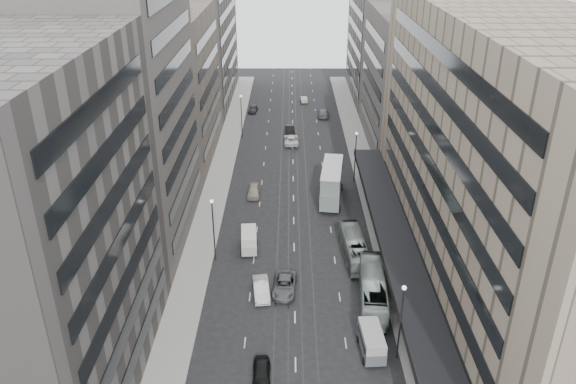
{
  "coord_description": "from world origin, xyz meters",
  "views": [
    {
      "loc": [
        -0.58,
        -46.32,
        37.87
      ],
      "look_at": [
        -0.79,
        20.02,
        5.4
      ],
      "focal_mm": 35.0,
      "sensor_mm": 36.0,
      "label": 1
    }
  ],
  "objects_px": {
    "bus_near": "(373,289)",
    "sedan_1": "(261,289)",
    "sedan_2": "(285,285)",
    "double_decker": "(332,182)",
    "panel_van": "(249,240)",
    "bus_far": "(354,247)",
    "vw_microbus": "(372,341)",
    "pedestrian": "(440,357)",
    "sedan_0": "(262,373)"
  },
  "relations": [
    {
      "from": "sedan_2",
      "to": "pedestrian",
      "type": "bearing_deg",
      "value": -34.32
    },
    {
      "from": "sedan_0",
      "to": "sedan_1",
      "type": "distance_m",
      "value": 12.74
    },
    {
      "from": "double_decker",
      "to": "bus_far",
      "type": "bearing_deg",
      "value": -76.25
    },
    {
      "from": "pedestrian",
      "to": "sedan_1",
      "type": "bearing_deg",
      "value": -59.42
    },
    {
      "from": "double_decker",
      "to": "panel_van",
      "type": "distance_m",
      "value": 18.03
    },
    {
      "from": "double_decker",
      "to": "sedan_1",
      "type": "height_order",
      "value": "double_decker"
    },
    {
      "from": "vw_microbus",
      "to": "sedan_2",
      "type": "bearing_deg",
      "value": 126.47
    },
    {
      "from": "bus_far",
      "to": "sedan_1",
      "type": "relative_size",
      "value": 2.13
    },
    {
      "from": "sedan_0",
      "to": "vw_microbus",
      "type": "bearing_deg",
      "value": 16.82
    },
    {
      "from": "bus_far",
      "to": "sedan_2",
      "type": "bearing_deg",
      "value": 35.96
    },
    {
      "from": "panel_van",
      "to": "sedan_0",
      "type": "height_order",
      "value": "panel_van"
    },
    {
      "from": "panel_van",
      "to": "sedan_0",
      "type": "relative_size",
      "value": 1.07
    },
    {
      "from": "double_decker",
      "to": "panel_van",
      "type": "height_order",
      "value": "double_decker"
    },
    {
      "from": "bus_near",
      "to": "double_decker",
      "type": "xyz_separation_m",
      "value": [
        -2.92,
        24.52,
        1.31
      ]
    },
    {
      "from": "bus_far",
      "to": "vw_microbus",
      "type": "height_order",
      "value": "bus_far"
    },
    {
      "from": "sedan_1",
      "to": "pedestrian",
      "type": "distance_m",
      "value": 20.4
    },
    {
      "from": "bus_far",
      "to": "pedestrian",
      "type": "distance_m",
      "value": 19.72
    },
    {
      "from": "vw_microbus",
      "to": "sedan_1",
      "type": "distance_m",
      "value": 14.39
    },
    {
      "from": "sedan_0",
      "to": "sedan_1",
      "type": "bearing_deg",
      "value": 90.96
    },
    {
      "from": "bus_near",
      "to": "panel_van",
      "type": "distance_m",
      "value": 17.68
    },
    {
      "from": "panel_van",
      "to": "pedestrian",
      "type": "xyz_separation_m",
      "value": [
        19.14,
        -20.44,
        -0.43
      ]
    },
    {
      "from": "vw_microbus",
      "to": "sedan_1",
      "type": "height_order",
      "value": "vw_microbus"
    },
    {
      "from": "vw_microbus",
      "to": "sedan_1",
      "type": "bearing_deg",
      "value": 136.46
    },
    {
      "from": "double_decker",
      "to": "sedan_1",
      "type": "relative_size",
      "value": 2.12
    },
    {
      "from": "double_decker",
      "to": "sedan_1",
      "type": "distance_m",
      "value": 25.29
    },
    {
      "from": "sedan_1",
      "to": "pedestrian",
      "type": "height_order",
      "value": "pedestrian"
    },
    {
      "from": "bus_near",
      "to": "sedan_1",
      "type": "relative_size",
      "value": 2.43
    },
    {
      "from": "vw_microbus",
      "to": "bus_near",
      "type": "bearing_deg",
      "value": 77.93
    },
    {
      "from": "pedestrian",
      "to": "vw_microbus",
      "type": "bearing_deg",
      "value": -43.2
    },
    {
      "from": "double_decker",
      "to": "vw_microbus",
      "type": "height_order",
      "value": "double_decker"
    },
    {
      "from": "vw_microbus",
      "to": "panel_van",
      "type": "xyz_separation_m",
      "value": [
        -13.01,
        18.63,
        0.06
      ]
    },
    {
      "from": "bus_near",
      "to": "sedan_2",
      "type": "height_order",
      "value": "bus_near"
    },
    {
      "from": "bus_near",
      "to": "sedan_2",
      "type": "xyz_separation_m",
      "value": [
        -9.63,
        1.89,
        -0.87
      ]
    },
    {
      "from": "pedestrian",
      "to": "double_decker",
      "type": "bearing_deg",
      "value": -103.88
    },
    {
      "from": "bus_far",
      "to": "sedan_0",
      "type": "height_order",
      "value": "bus_far"
    },
    {
      "from": "sedan_1",
      "to": "bus_near",
      "type": "bearing_deg",
      "value": -12.24
    },
    {
      "from": "bus_far",
      "to": "pedestrian",
      "type": "relative_size",
      "value": 5.77
    },
    {
      "from": "bus_near",
      "to": "double_decker",
      "type": "relative_size",
      "value": 1.14
    },
    {
      "from": "sedan_1",
      "to": "pedestrian",
      "type": "bearing_deg",
      "value": -39.76
    },
    {
      "from": "bus_near",
      "to": "vw_microbus",
      "type": "bearing_deg",
      "value": 87.07
    },
    {
      "from": "sedan_0",
      "to": "sedan_2",
      "type": "distance_m",
      "value": 13.65
    },
    {
      "from": "sedan_0",
      "to": "sedan_2",
      "type": "height_order",
      "value": "sedan_2"
    },
    {
      "from": "sedan_0",
      "to": "bus_far",
      "type": "bearing_deg",
      "value": 61.02
    },
    {
      "from": "bus_far",
      "to": "sedan_0",
      "type": "relative_size",
      "value": 2.51
    },
    {
      "from": "pedestrian",
      "to": "panel_van",
      "type": "bearing_deg",
      "value": -73.64
    },
    {
      "from": "double_decker",
      "to": "sedan_0",
      "type": "height_order",
      "value": "double_decker"
    },
    {
      "from": "vw_microbus",
      "to": "pedestrian",
      "type": "bearing_deg",
      "value": -20.17
    },
    {
      "from": "panel_van",
      "to": "sedan_1",
      "type": "relative_size",
      "value": 0.91
    },
    {
      "from": "sedan_0",
      "to": "sedan_2",
      "type": "relative_size",
      "value": 0.75
    },
    {
      "from": "bus_far",
      "to": "vw_microbus",
      "type": "bearing_deg",
      "value": 86.44
    }
  ]
}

